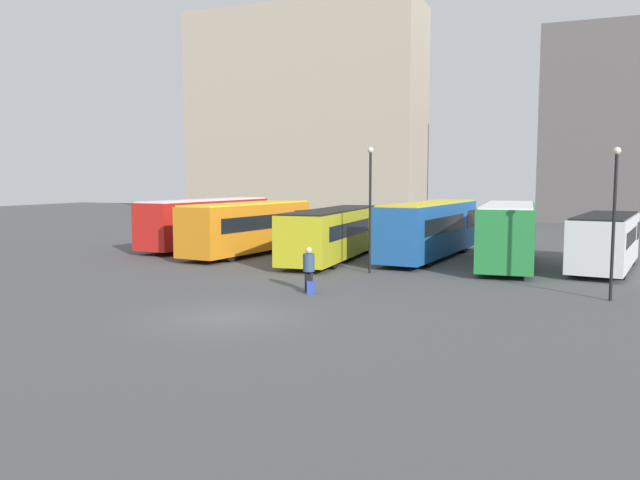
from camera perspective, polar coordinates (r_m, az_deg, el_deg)
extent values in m
plane|color=#4C4C4F|center=(21.03, -8.55, -7.00)|extent=(160.00, 160.00, 0.00)
cube|color=tan|center=(82.97, -1.37, 11.48)|extent=(30.43, 10.43, 26.23)
cube|color=red|center=(42.41, -10.31, 1.64)|extent=(3.42, 11.59, 2.86)
cube|color=black|center=(46.21, -6.81, 2.45)|extent=(2.68, 2.30, 1.09)
cube|color=black|center=(41.58, -11.17, 2.04)|extent=(3.10, 7.49, 0.86)
cube|color=white|center=(42.34, -10.34, 3.63)|extent=(3.20, 11.35, 0.08)
cylinder|color=black|center=(45.37, -7.59, 0.41)|extent=(2.45, 1.23, 1.04)
cylinder|color=black|center=(39.76, -13.35, -0.41)|extent=(2.45, 1.23, 1.04)
cube|color=orange|center=(37.98, -6.56, 1.19)|extent=(3.71, 10.77, 2.79)
cube|color=black|center=(41.56, -3.14, 2.07)|extent=(2.77, 2.22, 1.06)
cube|color=black|center=(37.18, -7.41, 1.62)|extent=(3.31, 7.00, 0.84)
cube|color=yellow|center=(37.89, -6.58, 3.35)|extent=(3.48, 10.54, 0.08)
cylinder|color=black|center=(40.79, -3.90, -0.13)|extent=(2.52, 1.31, 1.04)
cylinder|color=black|center=(35.47, -9.57, -1.05)|extent=(2.52, 1.31, 1.04)
cube|color=gold|center=(35.49, 1.33, 0.68)|extent=(3.23, 12.15, 2.53)
cube|color=black|center=(40.19, 3.44, 1.69)|extent=(2.72, 2.35, 0.96)
cube|color=black|center=(34.44, 0.79, 1.06)|extent=(3.02, 7.83, 0.76)
cube|color=black|center=(35.40, 1.33, 2.78)|extent=(3.01, 11.90, 0.08)
cylinder|color=black|center=(39.15, 2.96, -0.40)|extent=(2.51, 1.12, 0.99)
cylinder|color=black|center=(32.08, -0.67, -1.71)|extent=(2.51, 1.12, 0.99)
cube|color=#1E56A3|center=(36.55, 10.04, 1.03)|extent=(3.54, 12.02, 2.89)
cube|color=black|center=(41.17, 12.06, 1.99)|extent=(2.68, 2.39, 1.10)
cube|color=black|center=(35.51, 9.54, 1.49)|extent=(3.17, 7.78, 0.87)
cube|color=yellow|center=(36.46, 10.08, 3.35)|extent=(3.32, 11.77, 0.08)
cylinder|color=black|center=(40.16, 11.57, -0.35)|extent=(2.43, 1.21, 1.00)
cylinder|color=black|center=(33.20, 8.12, -1.51)|extent=(2.43, 1.21, 1.00)
cube|color=#237A38|center=(34.11, 16.81, 0.58)|extent=(3.20, 10.52, 2.94)
cube|color=black|center=(38.33, 17.03, 1.64)|extent=(2.74, 2.06, 1.12)
cube|color=black|center=(33.15, 16.77, 1.08)|extent=(3.01, 6.79, 0.88)
cube|color=white|center=(34.02, 16.88, 3.11)|extent=(2.98, 10.30, 0.08)
cylinder|color=black|center=(37.44, 16.91, -0.94)|extent=(2.54, 1.09, 0.95)
cylinder|color=black|center=(31.05, 16.55, -2.22)|extent=(2.54, 1.09, 0.95)
cube|color=silver|center=(34.40, 24.63, -0.06)|extent=(3.79, 9.28, 2.46)
cube|color=black|center=(38.04, 25.23, 0.87)|extent=(2.73, 2.02, 0.93)
cube|color=black|center=(33.57, 24.50, 0.35)|extent=(3.33, 6.07, 0.74)
cube|color=black|center=(34.31, 24.71, 2.05)|extent=(3.57, 9.07, 0.08)
cylinder|color=black|center=(37.26, 25.02, -1.25)|extent=(2.48, 1.29, 0.94)
cylinder|color=black|center=(31.75, 24.02, -2.31)|extent=(2.48, 1.29, 0.94)
cylinder|color=black|center=(25.42, -1.22, -3.80)|extent=(0.18, 0.18, 0.83)
cylinder|color=black|center=(25.36, -0.83, -3.82)|extent=(0.18, 0.18, 0.83)
cylinder|color=#334766|center=(25.27, -1.03, -2.07)|extent=(0.51, 0.51, 0.72)
sphere|color=beige|center=(25.21, -1.03, -0.95)|extent=(0.27, 0.27, 0.27)
cube|color=#334CB2|center=(24.92, -0.80, -4.35)|extent=(0.29, 0.38, 0.53)
cube|color=black|center=(24.74, -0.89, -3.52)|extent=(0.14, 0.04, 0.24)
cylinder|color=black|center=(25.66, 25.26, 1.02)|extent=(0.12, 0.12, 5.52)
sphere|color=beige|center=(25.62, 25.52, 7.38)|extent=(0.28, 0.28, 0.28)
cylinder|color=black|center=(30.25, 4.60, 2.48)|extent=(0.12, 0.12, 5.87)
sphere|color=beige|center=(30.24, 4.65, 8.20)|extent=(0.28, 0.28, 0.28)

